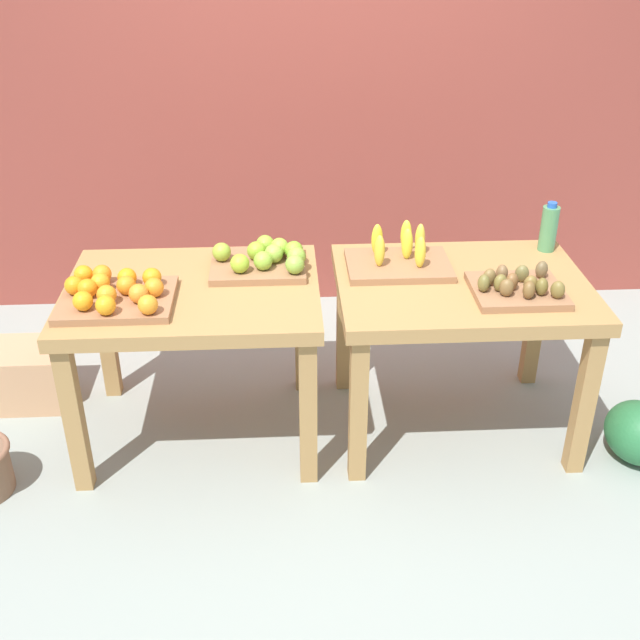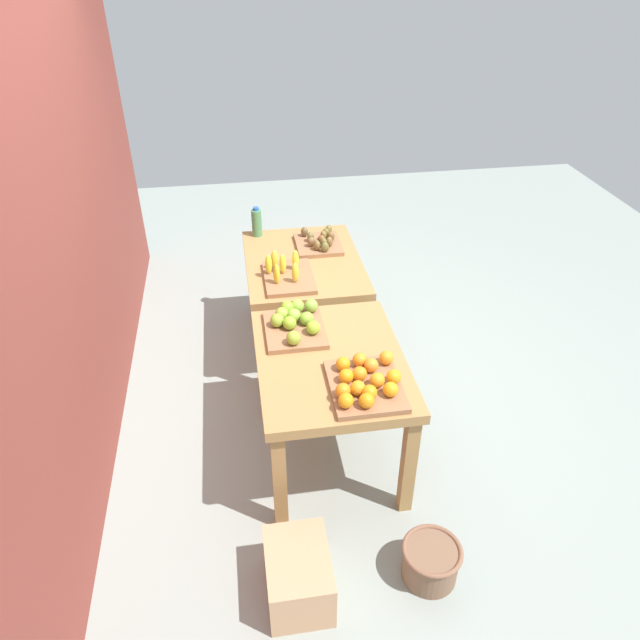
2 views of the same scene
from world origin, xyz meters
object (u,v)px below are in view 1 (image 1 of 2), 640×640
orange_bin (115,293)px  banana_crate (399,259)px  water_bottle (549,228)px  cardboard_produce_box (21,375)px  display_table_right (461,303)px  kiwi_bin (517,287)px  display_table_left (194,310)px  apple_bin (264,259)px

orange_bin → banana_crate: 1.19m
water_bottle → cardboard_produce_box: water_bottle is taller
display_table_right → kiwi_bin: size_ratio=2.89×
display_table_left → banana_crate: banana_crate is taller
kiwi_bin → display_table_right: bearing=142.5°
orange_bin → water_bottle: water_bottle is taller
banana_crate → cardboard_produce_box: (-1.75, 0.16, -0.63)m
banana_crate → kiwi_bin: size_ratio=1.22×
water_bottle → kiwi_bin: bearing=-120.4°
display_table_left → display_table_right: size_ratio=1.00×
display_table_right → water_bottle: size_ratio=4.62×
orange_bin → cardboard_produce_box: bearing=144.2°
display_table_left → cardboard_produce_box: (-0.87, 0.30, -0.48)m
kiwi_bin → water_bottle: water_bottle is taller
display_table_right → orange_bin: size_ratio=2.36×
apple_bin → kiwi_bin: size_ratio=1.16×
display_table_left → orange_bin: 0.34m
orange_bin → kiwi_bin: 1.59m
kiwi_bin → cardboard_produce_box: kiwi_bin is taller
orange_bin → apple_bin: bearing=26.3°
display_table_left → kiwi_bin: size_ratio=2.89×
orange_bin → display_table_left: bearing=24.4°
display_table_left → banana_crate: 0.90m
display_table_right → banana_crate: 0.32m
orange_bin → water_bottle: bearing=12.7°
banana_crate → water_bottle: water_bottle is taller
kiwi_bin → cardboard_produce_box: (-2.18, 0.44, -0.63)m
apple_bin → water_bottle: 1.27m
banana_crate → display_table_left: bearing=-170.8°
display_table_right → kiwi_bin: bearing=-37.5°
display_table_right → banana_crate: (-0.25, 0.14, 0.15)m
display_table_right → orange_bin: 1.42m
display_table_right → water_bottle: water_bottle is taller
orange_bin → banana_crate: banana_crate is taller
apple_bin → orange_bin: bearing=-153.7°
display_table_right → display_table_left: bearing=180.0°
display_table_right → cardboard_produce_box: display_table_right is taller
kiwi_bin → water_bottle: (0.25, 0.43, 0.07)m
banana_crate → kiwi_bin: 0.52m
display_table_left → banana_crate: size_ratio=2.36×
orange_bin → water_bottle: (1.84, 0.42, 0.06)m
display_table_right → kiwi_bin: kiwi_bin is taller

